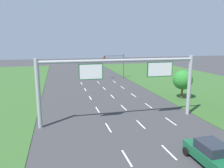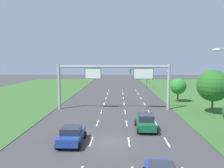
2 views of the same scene
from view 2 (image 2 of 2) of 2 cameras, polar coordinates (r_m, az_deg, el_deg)
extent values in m
plane|color=#38383A|center=(20.90, -0.52, -14.80)|extent=(200.00, 200.00, 0.00)
cube|color=white|center=(21.03, -5.45, -14.67)|extent=(0.14, 2.40, 0.01)
cube|color=white|center=(26.70, -3.82, -10.15)|extent=(0.14, 2.40, 0.01)
cube|color=white|center=(32.48, -2.78, -7.22)|extent=(0.14, 2.40, 0.01)
cube|color=white|center=(38.33, -2.07, -5.18)|extent=(0.14, 2.40, 0.01)
cube|color=white|center=(44.22, -1.55, -3.68)|extent=(0.14, 2.40, 0.01)
cube|color=white|center=(50.14, -1.16, -2.53)|extent=(0.14, 2.40, 0.01)
cube|color=white|center=(56.07, -0.85, -1.63)|extent=(0.14, 2.40, 0.01)
cube|color=white|center=(20.90, 4.44, -14.80)|extent=(0.14, 2.40, 0.01)
cube|color=white|center=(26.59, 3.83, -10.22)|extent=(0.14, 2.40, 0.01)
cube|color=white|center=(32.40, 3.45, -7.26)|extent=(0.14, 2.40, 0.01)
cube|color=white|center=(38.26, 3.19, -5.20)|extent=(0.14, 2.40, 0.01)
cube|color=white|center=(44.16, 3.00, -3.70)|extent=(0.14, 2.40, 0.01)
cube|color=white|center=(50.08, 2.85, -2.55)|extent=(0.14, 2.40, 0.01)
cube|color=white|center=(56.02, 2.73, -1.64)|extent=(0.14, 2.40, 0.01)
cube|color=white|center=(21.35, 14.18, -14.51)|extent=(0.14, 2.40, 0.01)
cube|color=white|center=(26.95, 11.41, -10.10)|extent=(0.14, 2.40, 0.01)
cube|color=white|center=(32.69, 9.64, -7.21)|extent=(0.14, 2.40, 0.01)
cube|color=white|center=(38.51, 8.42, -5.19)|extent=(0.14, 2.40, 0.01)
cube|color=white|center=(44.37, 7.53, -3.69)|extent=(0.14, 2.40, 0.01)
cube|color=white|center=(50.27, 6.84, -2.55)|extent=(0.14, 2.40, 0.01)
cube|color=white|center=(56.19, 6.31, -1.64)|extent=(0.14, 2.40, 0.01)
cube|color=navy|center=(20.59, -10.46, -13.24)|extent=(1.90, 3.95, 0.70)
cube|color=#232833|center=(20.22, -10.61, -11.70)|extent=(1.66, 1.79, 0.57)
cylinder|color=black|center=(22.22, -12.09, -12.77)|extent=(0.23, 0.64, 0.64)
cylinder|color=black|center=(21.84, -7.09, -13.02)|extent=(0.23, 0.64, 0.64)
cylinder|color=black|center=(19.65, -14.20, -15.37)|extent=(0.23, 0.64, 0.64)
cylinder|color=black|center=(19.22, -8.51, -15.74)|extent=(0.23, 0.64, 0.64)
cube|color=#145633|center=(24.36, 8.71, -10.14)|extent=(1.85, 4.17, 0.72)
cube|color=#232833|center=(24.12, 8.76, -8.59)|extent=(1.62, 2.01, 0.68)
cylinder|color=black|center=(25.83, 6.18, -10.00)|extent=(0.22, 0.64, 0.64)
cylinder|color=black|center=(26.05, 10.35, -9.92)|extent=(0.22, 0.64, 0.64)
cylinder|color=black|center=(22.91, 6.81, -12.10)|extent=(0.22, 0.64, 0.64)
cylinder|color=black|center=(23.16, 11.53, -11.98)|extent=(0.22, 0.64, 0.64)
cylinder|color=#9EA0A5|center=(34.70, -13.60, -0.67)|extent=(0.44, 0.44, 7.00)
cylinder|color=#9EA0A5|center=(34.32, 14.57, -0.77)|extent=(0.44, 0.44, 7.00)
cylinder|color=#9EA0A5|center=(33.26, 0.41, 4.57)|extent=(16.80, 0.32, 0.32)
cube|color=#0C5B28|center=(33.52, -4.99, 2.71)|extent=(2.48, 0.12, 1.64)
cube|color=white|center=(33.46, -5.00, 2.71)|extent=(2.32, 0.01, 1.48)
cube|color=#0C5B28|center=(33.50, 8.22, 2.67)|extent=(3.00, 0.12, 1.64)
cube|color=white|center=(33.44, 8.23, 2.67)|extent=(2.84, 0.01, 1.48)
cylinder|color=#47494F|center=(59.90, 9.09, 1.48)|extent=(0.20, 0.20, 5.60)
cylinder|color=#47494F|center=(59.51, 6.97, 3.84)|extent=(4.50, 0.14, 0.14)
cube|color=black|center=(59.38, 4.80, 3.23)|extent=(0.32, 0.36, 1.10)
sphere|color=red|center=(59.16, 4.81, 3.58)|extent=(0.22, 0.22, 0.22)
sphere|color=orange|center=(59.18, 4.81, 3.22)|extent=(0.22, 0.22, 0.22)
sphere|color=green|center=(59.20, 4.81, 2.86)|extent=(0.22, 0.22, 0.22)
ellipsoid|color=silver|center=(18.57, 25.56, 7.99)|extent=(0.64, 0.32, 0.24)
cylinder|color=#513823|center=(34.06, 24.70, -5.13)|extent=(0.28, 0.28, 2.35)
sphere|color=#235C20|center=(33.66, 24.91, -0.38)|extent=(4.43, 4.43, 4.43)
cylinder|color=#513823|center=(41.61, 16.81, -3.29)|extent=(0.27, 0.27, 1.81)
sphere|color=#2A7B2C|center=(41.35, 16.89, -0.57)|extent=(2.89, 2.89, 2.89)
camera|label=1|loc=(13.50, -31.51, 10.43)|focal=35.00mm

